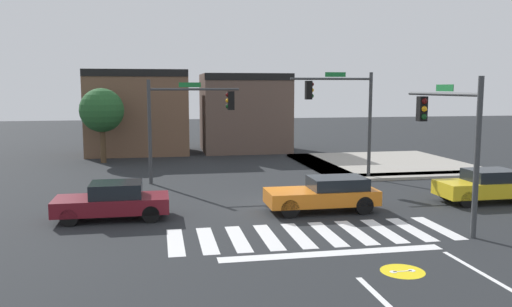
% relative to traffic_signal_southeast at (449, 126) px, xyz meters
% --- Properties ---
extents(ground_plane, '(120.00, 120.00, 0.00)m').
position_rel_traffic_signal_southeast_xyz_m(ground_plane, '(-5.00, 4.11, -3.51)').
color(ground_plane, '#232628').
extents(crosswalk_near, '(9.52, 2.98, 0.01)m').
position_rel_traffic_signal_southeast_xyz_m(crosswalk_near, '(-5.00, -0.39, -3.50)').
color(crosswalk_near, silver).
rests_on(crosswalk_near, ground_plane).
extents(bike_detector_marking, '(1.18, 1.18, 0.01)m').
position_rel_traffic_signal_southeast_xyz_m(bike_detector_marking, '(-3.67, -4.18, -3.50)').
color(bike_detector_marking, yellow).
rests_on(bike_detector_marking, ground_plane).
extents(curb_corner_northeast, '(10.00, 10.60, 0.15)m').
position_rel_traffic_signal_southeast_xyz_m(curb_corner_northeast, '(3.50, 13.53, -3.43)').
color(curb_corner_northeast, '#9E998E').
rests_on(curb_corner_northeast, ground_plane).
extents(storefront_row, '(14.78, 5.44, 6.10)m').
position_rel_traffic_signal_southeast_xyz_m(storefront_row, '(-7.59, 22.70, -0.49)').
color(storefront_row, brown).
rests_on(storefront_row, ground_plane).
extents(traffic_signal_southeast, '(0.32, 4.75, 5.20)m').
position_rel_traffic_signal_southeast_xyz_m(traffic_signal_southeast, '(0.00, 0.00, 0.00)').
color(traffic_signal_southeast, '#383A3D').
rests_on(traffic_signal_southeast, ground_plane).
extents(traffic_signal_northwest, '(4.60, 0.32, 5.23)m').
position_rel_traffic_signal_southeast_xyz_m(traffic_signal_northwest, '(-8.53, 9.93, 0.08)').
color(traffic_signal_northwest, '#383A3D').
rests_on(traffic_signal_northwest, ground_plane).
extents(traffic_signal_northeast, '(4.43, 0.32, 5.63)m').
position_rel_traffic_signal_southeast_xyz_m(traffic_signal_northeast, '(-0.50, 9.27, 0.41)').
color(traffic_signal_northeast, '#383A3D').
rests_on(traffic_signal_northeast, ground_plane).
extents(car_yellow, '(4.30, 1.74, 1.40)m').
position_rel_traffic_signal_southeast_xyz_m(car_yellow, '(3.76, 2.95, -2.79)').
color(car_yellow, gold).
rests_on(car_yellow, ground_plane).
extents(car_orange, '(4.31, 1.76, 1.35)m').
position_rel_traffic_signal_southeast_xyz_m(car_orange, '(-3.58, 2.65, -2.79)').
color(car_orange, orange).
rests_on(car_orange, ground_plane).
extents(car_maroon, '(4.12, 1.75, 1.38)m').
position_rel_traffic_signal_southeast_xyz_m(car_maroon, '(-11.65, 2.95, -2.82)').
color(car_maroon, maroon).
rests_on(car_maroon, ground_plane).
extents(roadside_tree, '(2.82, 2.82, 4.81)m').
position_rel_traffic_signal_southeast_xyz_m(roadside_tree, '(-13.50, 18.11, -0.14)').
color(roadside_tree, '#4C3823').
rests_on(roadside_tree, ground_plane).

